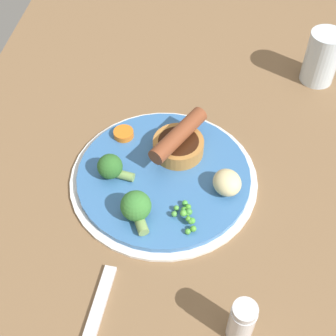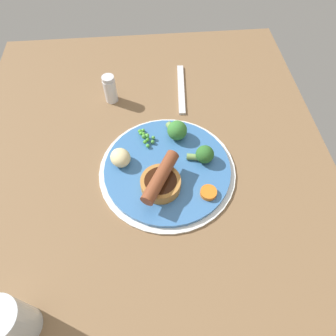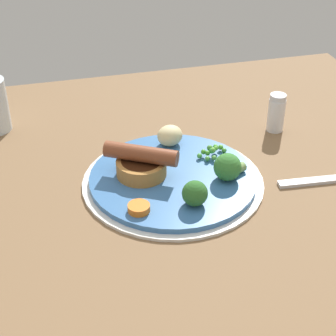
{
  "view_description": "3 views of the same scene",
  "coord_description": "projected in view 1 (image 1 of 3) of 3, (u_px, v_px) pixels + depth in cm",
  "views": [
    {
      "loc": [
        49.29,
        2.33,
        59.38
      ],
      "look_at": [
        5.74,
        -2.98,
        7.05
      ],
      "focal_mm": 50.0,
      "sensor_mm": 36.0,
      "label": 1
    },
    {
      "loc": [
        -30.2,
        -0.83,
        56.09
      ],
      "look_at": [
        3.09,
        -3.77,
        6.39
      ],
      "focal_mm": 32.0,
      "sensor_mm": 36.0,
      "label": 2
    },
    {
      "loc": [
        -14.42,
        -74.5,
        53.96
      ],
      "look_at": [
        3.4,
        -5.63,
        7.28
      ],
      "focal_mm": 60.0,
      "sensor_mm": 36.0,
      "label": 3
    }
  ],
  "objects": [
    {
      "name": "dining_table",
      "position": [
        190.0,
        165.0,
        0.76
      ],
      "size": [
        110.0,
        80.0,
        3.0
      ],
      "primitive_type": "cube",
      "color": "brown",
      "rests_on": "ground"
    },
    {
      "name": "dinner_plate",
      "position": [
        164.0,
        177.0,
        0.72
      ],
      "size": [
        28.75,
        28.75,
        1.4
      ],
      "color": "silver",
      "rests_on": "dining_table"
    },
    {
      "name": "sausage_pudding",
      "position": [
        178.0,
        143.0,
        0.72
      ],
      "size": [
        11.4,
        8.07,
        5.11
      ],
      "rotation": [
        0.0,
        0.0,
        5.76
      ],
      "color": "#AD7538",
      "rests_on": "dinner_plate"
    },
    {
      "name": "pea_pile",
      "position": [
        186.0,
        215.0,
        0.65
      ],
      "size": [
        5.45,
        3.74,
        1.88
      ],
      "color": "#4B992D",
      "rests_on": "dinner_plate"
    },
    {
      "name": "broccoli_floret_near",
      "position": [
        136.0,
        207.0,
        0.65
      ],
      "size": [
        5.83,
        4.47,
        4.35
      ],
      "rotation": [
        0.0,
        0.0,
        3.59
      ],
      "color": "#387A33",
      "rests_on": "dinner_plate"
    },
    {
      "name": "broccoli_floret_far",
      "position": [
        111.0,
        167.0,
        0.69
      ],
      "size": [
        3.83,
        5.67,
        3.83
      ],
      "rotation": [
        0.0,
        0.0,
        4.52
      ],
      "color": "#2D6628",
      "rests_on": "dinner_plate"
    },
    {
      "name": "potato_chunk_0",
      "position": [
        227.0,
        183.0,
        0.68
      ],
      "size": [
        5.91,
        5.74,
        3.48
      ],
      "primitive_type": "ellipsoid",
      "rotation": [
        0.0,
        0.0,
        5.22
      ],
      "color": "beige",
      "rests_on": "dinner_plate"
    },
    {
      "name": "carrot_slice_3",
      "position": [
        124.0,
        134.0,
        0.76
      ],
      "size": [
        3.62,
        3.62,
        1.05
      ],
      "primitive_type": "cylinder",
      "rotation": [
        0.0,
        0.0,
        1.69
      ],
      "color": "orange",
      "rests_on": "dinner_plate"
    },
    {
      "name": "fork",
      "position": [
        90.0,
        333.0,
        0.56
      ],
      "size": [
        18.07,
        3.06,
        0.6
      ],
      "primitive_type": "cube",
      "rotation": [
        0.0,
        0.0,
        -0.08
      ],
      "color": "silver",
      "rests_on": "dining_table"
    },
    {
      "name": "drinking_glass",
      "position": [
        322.0,
        57.0,
        0.84
      ],
      "size": [
        6.08,
        6.08,
        9.81
      ],
      "primitive_type": "cylinder",
      "color": "silver",
      "rests_on": "dining_table"
    },
    {
      "name": "salt_shaker",
      "position": [
        242.0,
        322.0,
        0.54
      ],
      "size": [
        3.09,
        3.09,
        7.16
      ],
      "color": "silver",
      "rests_on": "dining_table"
    }
  ]
}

